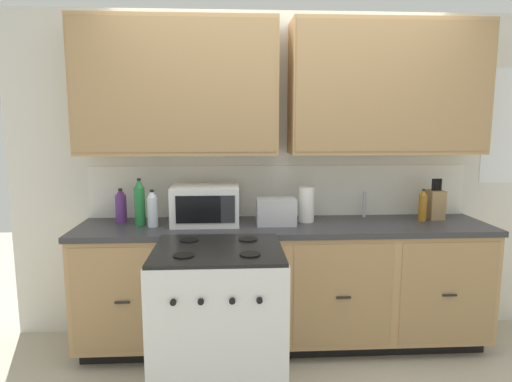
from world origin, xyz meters
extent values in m
plane|color=#B2A893|center=(0.00, 0.00, 0.00)|extent=(8.00, 8.00, 0.00)
cube|color=silver|center=(0.00, 0.62, 1.24)|extent=(4.15, 0.05, 2.48)
cube|color=white|center=(0.00, 0.60, 1.13)|extent=(2.95, 0.01, 0.40)
cube|color=tan|center=(-0.76, 0.43, 1.90)|extent=(1.42, 0.34, 0.95)
cube|color=#A58052|center=(-0.76, 0.26, 1.90)|extent=(1.39, 0.01, 0.89)
cube|color=tan|center=(0.76, 0.43, 1.90)|extent=(1.42, 0.34, 0.95)
cube|color=#A58052|center=(0.76, 0.26, 1.90)|extent=(1.39, 0.01, 0.89)
cube|color=white|center=(1.82, 0.60, 1.63)|extent=(0.44, 0.01, 0.90)
cube|color=black|center=(0.00, 0.33, 0.05)|extent=(2.89, 0.48, 0.10)
cube|color=tan|center=(0.00, 0.30, 0.49)|extent=(2.95, 0.60, 0.79)
cube|color=#A88354|center=(-1.10, 0.00, 0.49)|extent=(0.68, 0.01, 0.73)
cube|color=black|center=(-1.10, -0.02, 0.49)|extent=(0.10, 0.01, 0.01)
cube|color=#A88354|center=(-0.37, 0.00, 0.49)|extent=(0.68, 0.01, 0.73)
cube|color=black|center=(-0.37, -0.02, 0.49)|extent=(0.10, 0.01, 0.01)
cube|color=#A88354|center=(0.37, 0.00, 0.49)|extent=(0.68, 0.01, 0.73)
cube|color=black|center=(0.37, -0.02, 0.49)|extent=(0.10, 0.01, 0.01)
cube|color=#A88354|center=(1.10, 0.00, 0.49)|extent=(0.68, 0.01, 0.73)
cube|color=black|center=(1.10, -0.02, 0.49)|extent=(0.10, 0.01, 0.01)
cube|color=#333338|center=(0.00, 0.30, 0.91)|extent=(2.98, 0.63, 0.04)
cube|color=#A8AAAF|center=(0.65, 0.33, 0.91)|extent=(0.56, 0.38, 0.02)
cube|color=white|center=(-0.46, -0.33, 0.46)|extent=(0.76, 0.66, 0.92)
cube|color=black|center=(-0.46, -0.33, 0.93)|extent=(0.74, 0.65, 0.02)
cylinder|color=black|center=(-0.64, -0.49, 0.94)|extent=(0.12, 0.12, 0.01)
cylinder|color=black|center=(-0.28, -0.49, 0.94)|extent=(0.12, 0.12, 0.01)
cylinder|color=black|center=(-0.64, -0.17, 0.94)|extent=(0.12, 0.12, 0.01)
cylinder|color=black|center=(-0.28, -0.17, 0.94)|extent=(0.12, 0.12, 0.01)
cylinder|color=black|center=(-0.68, -0.67, 0.75)|extent=(0.03, 0.02, 0.03)
cylinder|color=black|center=(-0.54, -0.67, 0.75)|extent=(0.03, 0.02, 0.03)
cylinder|color=black|center=(-0.38, -0.67, 0.75)|extent=(0.03, 0.02, 0.03)
cylinder|color=black|center=(-0.24, -0.67, 0.75)|extent=(0.03, 0.02, 0.03)
cube|color=white|center=(-0.57, 0.35, 1.07)|extent=(0.48, 0.36, 0.28)
cube|color=black|center=(-0.61, 0.17, 1.07)|extent=(0.31, 0.01, 0.19)
cube|color=#28282D|center=(-0.41, 0.17, 1.07)|extent=(0.10, 0.01, 0.19)
cube|color=#B7B7BC|center=(-0.06, 0.29, 1.02)|extent=(0.28, 0.18, 0.19)
cube|color=black|center=(-0.11, 0.29, 1.12)|extent=(0.02, 0.13, 0.01)
cube|color=black|center=(-0.01, 0.29, 1.12)|extent=(0.02, 0.13, 0.01)
cube|color=#9C794E|center=(1.17, 0.42, 1.04)|extent=(0.11, 0.14, 0.22)
cylinder|color=black|center=(1.14, 0.41, 1.19)|extent=(0.02, 0.02, 0.09)
cylinder|color=black|center=(1.16, 0.41, 1.19)|extent=(0.02, 0.02, 0.09)
cylinder|color=black|center=(1.18, 0.41, 1.19)|extent=(0.02, 0.02, 0.09)
cylinder|color=black|center=(1.20, 0.41, 1.19)|extent=(0.02, 0.02, 0.09)
cylinder|color=#B2B5BA|center=(0.65, 0.51, 1.03)|extent=(0.02, 0.02, 0.20)
cylinder|color=white|center=(0.17, 0.38, 1.06)|extent=(0.12, 0.12, 0.26)
cylinder|color=silver|center=(-0.94, 0.28, 1.04)|extent=(0.07, 0.07, 0.21)
cone|color=silver|center=(-0.94, 0.28, 1.17)|extent=(0.07, 0.07, 0.05)
cylinder|color=black|center=(-0.94, 0.28, 1.19)|extent=(0.03, 0.03, 0.02)
cylinder|color=#663384|center=(-1.20, 0.45, 1.03)|extent=(0.08, 0.08, 0.20)
cone|color=#663384|center=(-1.20, 0.45, 1.15)|extent=(0.07, 0.07, 0.05)
cylinder|color=black|center=(-1.20, 0.45, 1.17)|extent=(0.03, 0.03, 0.02)
cylinder|color=#9E6619|center=(1.05, 0.36, 1.03)|extent=(0.06, 0.06, 0.19)
cone|color=#9E6619|center=(1.05, 0.36, 1.15)|extent=(0.05, 0.05, 0.05)
cylinder|color=black|center=(1.05, 0.36, 1.16)|extent=(0.02, 0.02, 0.02)
cylinder|color=#237A38|center=(-1.04, 0.32, 1.07)|extent=(0.08, 0.08, 0.27)
cone|color=#237A38|center=(-1.04, 0.32, 1.24)|extent=(0.07, 0.07, 0.07)
cylinder|color=black|center=(-1.04, 0.32, 1.26)|extent=(0.03, 0.03, 0.02)
camera|label=1|loc=(-0.39, -2.85, 1.66)|focal=31.37mm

